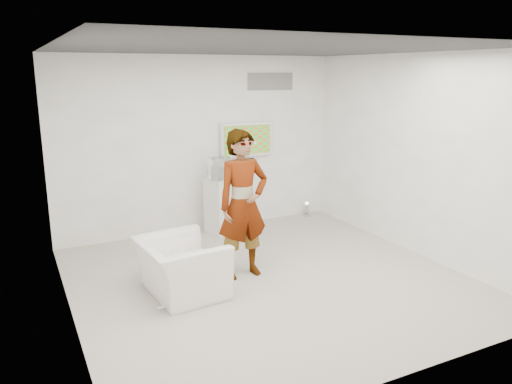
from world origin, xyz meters
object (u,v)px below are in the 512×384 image
person (243,204)px  tv (246,139)px  floor_uplight (307,209)px  pedestal (221,206)px  armchair (181,267)px

person → tv: bearing=59.7°
tv → floor_uplight: (1.23, -0.11, -1.42)m
person → floor_uplight: size_ratio=7.62×
person → pedestal: 1.99m
pedestal → tv: bearing=24.6°
person → armchair: bearing=-172.2°
armchair → pedestal: size_ratio=1.13×
tv → armchair: (-2.03, -2.35, -1.20)m
tv → pedestal: size_ratio=1.05×
pedestal → floor_uplight: 1.91m
tv → person: size_ratio=0.50×
armchair → pedestal: 2.49m
floor_uplight → person: bearing=-138.5°
floor_uplight → armchair: bearing=-145.6°
tv → pedestal: bearing=-155.4°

